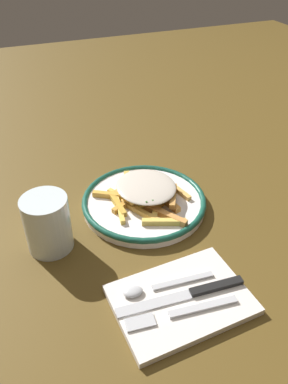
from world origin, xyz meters
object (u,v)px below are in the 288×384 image
plate (144,202)px  fries_heap (146,192)px  napkin (181,300)px  water_glass (48,224)px  fork (182,312)px  knife (193,293)px  spoon (153,287)px

plate → fries_heap: 0.02m
napkin → water_glass: (0.20, 0.17, 0.05)m
water_glass → fork: bearing=-146.2°
knife → water_glass: (0.20, 0.18, 0.04)m
napkin → spoon: bearing=48.4°
fries_heap → knife: 0.25m
plate → fries_heap: size_ratio=1.21×
fork → water_glass: bearing=33.8°
fork → knife: bearing=-50.7°
knife → spoon: size_ratio=1.38×
plate → fork: size_ratio=1.45×
plate → knife: bearing=176.2°
plate → spoon: size_ratio=1.68×
spoon → plate: bearing=-18.0°
fork → spoon: spoon is taller
plate → knife: 0.25m
spoon → knife: bearing=-121.0°
napkin → fork: bearing=155.6°
fries_heap → fork: bearing=169.4°
fries_heap → napkin: size_ratio=1.02×
fries_heap → water_glass: 0.21m
knife → spoon: spoon is taller
knife → fork: bearing=129.3°
plate → water_glass: (-0.05, 0.20, 0.04)m
napkin → water_glass: size_ratio=1.96×
napkin → knife: 0.02m
plate → water_glass: water_glass is taller
water_glass → plate: bearing=-77.3°
knife → spoon: 0.06m
napkin → spoon: spoon is taller
napkin → water_glass: 0.27m
fork → water_glass: water_glass is taller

